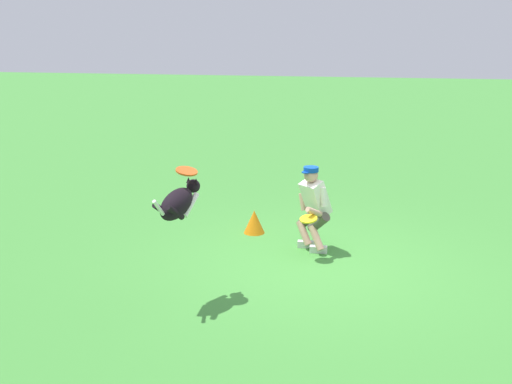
{
  "coord_description": "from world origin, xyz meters",
  "views": [
    {
      "loc": [
        -0.55,
        8.5,
        3.4
      ],
      "look_at": [
        0.79,
        0.35,
        1.14
      ],
      "focal_mm": 45.05,
      "sensor_mm": 36.0,
      "label": 1
    }
  ],
  "objects_px": {
    "training_cone": "(254,222)",
    "frisbee_flying": "(187,171)",
    "dog": "(178,203)",
    "frisbee_held": "(309,219)",
    "person": "(313,206)"
  },
  "relations": [
    {
      "from": "dog",
      "to": "frisbee_held",
      "type": "xyz_separation_m",
      "value": [
        -1.43,
        -1.65,
        -0.65
      ]
    },
    {
      "from": "frisbee_flying",
      "to": "person",
      "type": "bearing_deg",
      "value": -127.29
    },
    {
      "from": "dog",
      "to": "training_cone",
      "type": "bearing_deg",
      "value": 7.27
    },
    {
      "from": "person",
      "to": "dog",
      "type": "relative_size",
      "value": 1.35
    },
    {
      "from": "dog",
      "to": "frisbee_flying",
      "type": "height_order",
      "value": "frisbee_flying"
    },
    {
      "from": "dog",
      "to": "training_cone",
      "type": "height_order",
      "value": "dog"
    },
    {
      "from": "dog",
      "to": "frisbee_flying",
      "type": "xyz_separation_m",
      "value": [
        -0.06,
        -0.19,
        0.34
      ]
    },
    {
      "from": "dog",
      "to": "frisbee_held",
      "type": "height_order",
      "value": "dog"
    },
    {
      "from": "frisbee_held",
      "to": "training_cone",
      "type": "xyz_separation_m",
      "value": [
        0.96,
        -1.03,
        -0.42
      ]
    },
    {
      "from": "frisbee_held",
      "to": "training_cone",
      "type": "bearing_deg",
      "value": -46.92
    },
    {
      "from": "frisbee_flying",
      "to": "dog",
      "type": "bearing_deg",
      "value": 72.56
    },
    {
      "from": "dog",
      "to": "frisbee_flying",
      "type": "bearing_deg",
      "value": -0.23
    },
    {
      "from": "training_cone",
      "to": "frisbee_flying",
      "type": "bearing_deg",
      "value": 80.64
    },
    {
      "from": "training_cone",
      "to": "dog",
      "type": "bearing_deg",
      "value": 80.06
    },
    {
      "from": "training_cone",
      "to": "frisbee_held",
      "type": "bearing_deg",
      "value": 133.08
    }
  ]
}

